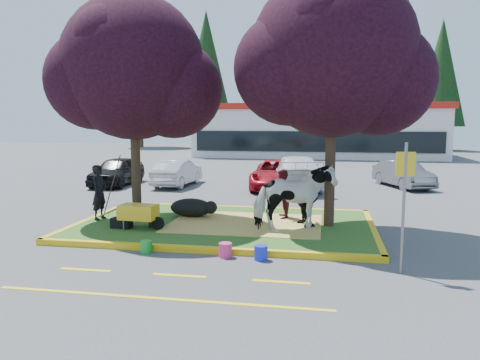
% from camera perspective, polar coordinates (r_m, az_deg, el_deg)
% --- Properties ---
extents(ground, '(90.00, 90.00, 0.00)m').
position_cam_1_polar(ground, '(13.35, -1.86, -5.85)').
color(ground, '#424244').
rests_on(ground, ground).
extents(median_island, '(8.00, 5.00, 0.15)m').
position_cam_1_polar(median_island, '(13.34, -1.87, -5.53)').
color(median_island, '#27531A').
rests_on(median_island, ground).
extents(curb_near, '(8.30, 0.16, 0.15)m').
position_cam_1_polar(curb_near, '(10.91, -4.77, -8.48)').
color(curb_near, gold).
rests_on(curb_near, ground).
extents(curb_far, '(8.30, 0.16, 0.15)m').
position_cam_1_polar(curb_far, '(15.81, 0.12, -3.50)').
color(curb_far, gold).
rests_on(curb_far, ground).
extents(curb_left, '(0.16, 5.30, 0.15)m').
position_cam_1_polar(curb_left, '(14.73, -17.62, -4.64)').
color(curb_left, gold).
rests_on(curb_left, ground).
extents(curb_right, '(0.16, 5.30, 0.15)m').
position_cam_1_polar(curb_right, '(13.11, 15.94, -6.04)').
color(curb_right, gold).
rests_on(curb_right, ground).
extents(straw_bedding, '(4.20, 3.00, 0.01)m').
position_cam_1_polar(straw_bedding, '(13.21, 0.69, -5.30)').
color(straw_bedding, '#D7C358').
rests_on(straw_bedding, median_island).
extents(tree_purple_left, '(5.06, 4.20, 6.51)m').
position_cam_1_polar(tree_purple_left, '(14.28, -12.84, 12.44)').
color(tree_purple_left, black).
rests_on(tree_purple_left, median_island).
extents(tree_purple_right, '(5.30, 4.40, 6.82)m').
position_cam_1_polar(tree_purple_right, '(12.98, 11.32, 13.91)').
color(tree_purple_right, black).
rests_on(tree_purple_right, median_island).
extents(fire_lane_stripe_a, '(1.10, 0.12, 0.01)m').
position_cam_1_polar(fire_lane_stripe_a, '(10.21, -18.32, -10.35)').
color(fire_lane_stripe_a, yellow).
rests_on(fire_lane_stripe_a, ground).
extents(fire_lane_stripe_b, '(1.10, 0.12, 0.01)m').
position_cam_1_polar(fire_lane_stripe_b, '(9.44, -7.38, -11.49)').
color(fire_lane_stripe_b, yellow).
rests_on(fire_lane_stripe_b, ground).
extents(fire_lane_stripe_c, '(1.10, 0.12, 0.01)m').
position_cam_1_polar(fire_lane_stripe_c, '(9.06, 5.04, -12.27)').
color(fire_lane_stripe_c, yellow).
rests_on(fire_lane_stripe_c, ground).
extents(fire_lane_long, '(6.00, 0.10, 0.01)m').
position_cam_1_polar(fire_lane_long, '(8.38, -9.96, -14.02)').
color(fire_lane_long, yellow).
rests_on(fire_lane_long, ground).
extents(retail_building, '(20.40, 8.40, 4.40)m').
position_cam_1_polar(retail_building, '(40.70, 9.36, 6.08)').
color(retail_building, silver).
rests_on(retail_building, ground).
extents(treeline, '(46.58, 7.80, 14.63)m').
position_cam_1_polar(treeline, '(50.56, 8.81, 12.53)').
color(treeline, black).
rests_on(treeline, ground).
extents(cow, '(2.28, 1.67, 1.75)m').
position_cam_1_polar(cow, '(12.31, 6.60, -2.15)').
color(cow, white).
rests_on(cow, median_island).
extents(calf, '(1.46, 1.15, 0.56)m').
position_cam_1_polar(calf, '(14.15, -5.97, -3.36)').
color(calf, black).
rests_on(calf, median_island).
extents(handler, '(0.44, 0.62, 1.60)m').
position_cam_1_polar(handler, '(14.24, -16.77, -1.44)').
color(handler, black).
rests_on(handler, median_island).
extents(visitor_a, '(0.64, 0.78, 1.46)m').
position_cam_1_polar(visitor_a, '(13.81, 5.15, -1.71)').
color(visitor_a, '#47141B').
rests_on(visitor_a, median_island).
extents(visitor_b, '(0.51, 0.78, 1.23)m').
position_cam_1_polar(visitor_b, '(13.23, 7.74, -2.65)').
color(visitor_b, black).
rests_on(visitor_b, median_island).
extents(wheelbarrow, '(1.75, 0.64, 0.66)m').
position_cam_1_polar(wheelbarrow, '(12.75, -12.22, -3.87)').
color(wheelbarrow, black).
rests_on(wheelbarrow, median_island).
extents(gear_bag_dark, '(0.56, 0.34, 0.27)m').
position_cam_1_polar(gear_bag_dark, '(13.05, -14.24, -5.09)').
color(gear_bag_dark, black).
rests_on(gear_bag_dark, median_island).
extents(gear_bag_green, '(0.44, 0.34, 0.21)m').
position_cam_1_polar(gear_bag_green, '(13.04, -10.19, -5.13)').
color(gear_bag_green, black).
rests_on(gear_bag_green, median_island).
extents(sign_post, '(0.37, 0.06, 2.61)m').
position_cam_1_polar(sign_post, '(9.67, 19.39, -1.54)').
color(sign_post, slate).
rests_on(sign_post, ground).
extents(bucket_green, '(0.29, 0.29, 0.28)m').
position_cam_1_polar(bucket_green, '(11.07, -11.37, -7.99)').
color(bucket_green, '#16942A').
rests_on(bucket_green, ground).
extents(bucket_pink, '(0.39, 0.39, 0.32)m').
position_cam_1_polar(bucket_pink, '(10.54, -1.79, -8.54)').
color(bucket_pink, '#D93071').
rests_on(bucket_pink, ground).
extents(bucket_blue, '(0.36, 0.36, 0.32)m').
position_cam_1_polar(bucket_blue, '(10.33, 2.56, -8.85)').
color(bucket_blue, '#1927CC').
rests_on(bucket_blue, ground).
extents(car_black, '(1.68, 3.95, 1.33)m').
position_cam_1_polar(car_black, '(22.70, -14.78, 1.05)').
color(car_black, black).
rests_on(car_black, ground).
extents(car_silver, '(1.47, 3.74, 1.21)m').
position_cam_1_polar(car_silver, '(21.95, -7.64, 0.87)').
color(car_silver, '#B0B2B8').
rests_on(car_silver, ground).
extents(car_red, '(2.31, 4.72, 1.29)m').
position_cam_1_polar(car_red, '(20.87, 4.56, 0.69)').
color(car_red, '#A60D19').
rests_on(car_red, ground).
extents(car_white, '(2.79, 5.32, 1.47)m').
position_cam_1_polar(car_white, '(21.03, 6.87, 0.96)').
color(car_white, white).
rests_on(car_white, ground).
extents(car_grey, '(2.51, 3.87, 1.20)m').
position_cam_1_polar(car_grey, '(22.55, 19.26, 0.69)').
color(car_grey, '#575A5E').
rests_on(car_grey, ground).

